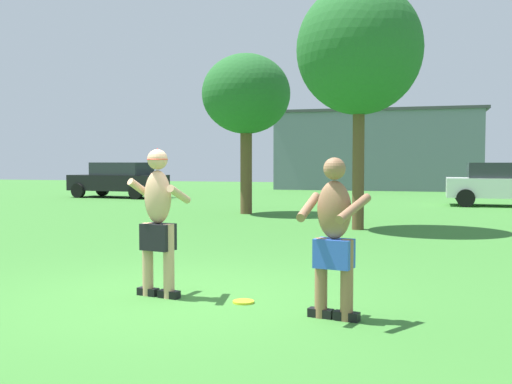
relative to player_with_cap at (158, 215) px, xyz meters
The scene contains 9 objects.
ground_plane 1.00m from the player_with_cap, ahead, with size 80.00×80.00×0.00m, color #38752D.
player_with_cap is the anchor object (origin of this frame).
player_in_blue 2.21m from the player_with_cap, 12.09° to the right, with size 0.70×0.66×1.65m.
frisbee 1.44m from the player_with_cap, ahead, with size 0.25×0.25×0.03m, color yellow.
car_white_near_post 17.89m from the player_with_cap, 70.82° to the left, with size 4.32×2.06×1.58m.
car_black_mid_lot 20.68m from the player_with_cap, 119.81° to the left, with size 4.46×2.37×1.58m.
outbuilding_behind_lot 30.01m from the player_with_cap, 89.45° to the left, with size 11.95×5.56×4.59m.
tree_left_field 8.62m from the player_with_cap, 79.15° to the left, with size 2.95×2.95×5.77m.
tree_right_field 11.85m from the player_with_cap, 101.51° to the left, with size 2.72×2.72×4.92m.
Camera 1 is at (2.84, -6.52, 1.60)m, focal length 42.31 mm.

